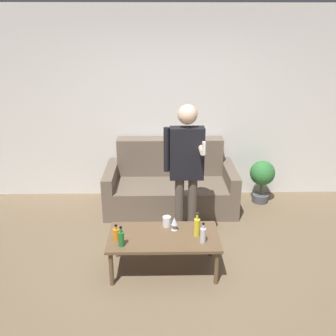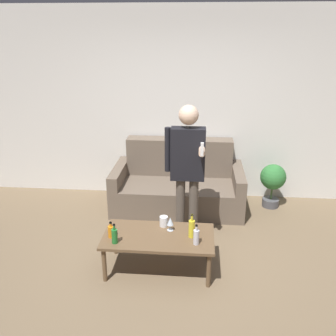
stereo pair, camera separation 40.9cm
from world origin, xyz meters
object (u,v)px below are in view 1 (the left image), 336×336
at_px(coffee_table, 164,239).
at_px(couch, 170,184).
at_px(person_standing_front, 186,163).
at_px(bottle_orange, 121,238).

bearing_deg(coffee_table, couch, 86.09).
bearing_deg(coffee_table, person_standing_front, 66.92).
height_order(coffee_table, bottle_orange, bottle_orange).
distance_m(couch, person_standing_front, 1.15).
xyz_separation_m(coffee_table, bottle_orange, (-0.41, -0.18, 0.12)).
bearing_deg(bottle_orange, person_standing_front, 49.62).
height_order(couch, bottle_orange, couch).
relative_size(coffee_table, bottle_orange, 5.45).
relative_size(couch, person_standing_front, 1.10).
height_order(couch, person_standing_front, person_standing_front).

